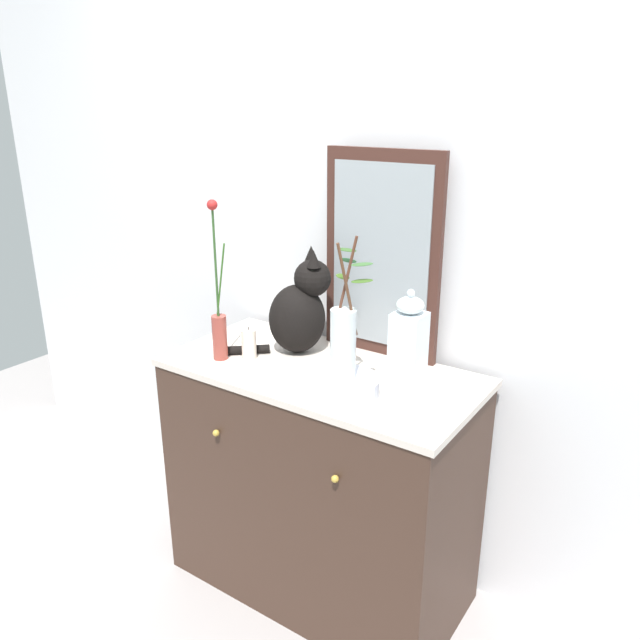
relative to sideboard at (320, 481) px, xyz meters
name	(u,v)px	position (x,y,z in m)	size (l,w,h in m)	color
ground_plane	(320,580)	(0.00, 0.00, -0.46)	(6.00, 6.00, 0.00)	#9B9493
wall_back	(373,242)	(0.00, 0.35, 0.84)	(4.40, 0.08, 2.60)	silver
sideboard	(320,481)	(0.00, 0.00, 0.00)	(1.11, 0.56, 0.92)	#3A271D
mirror_leaning	(381,256)	(0.09, 0.25, 0.82)	(0.45, 0.03, 0.73)	#3D211B
cat_sitting	(300,310)	(-0.15, 0.09, 0.62)	(0.37, 0.35, 0.39)	black
vase_slim_green	(219,323)	(-0.35, -0.13, 0.60)	(0.07, 0.05, 0.57)	brown
bowl_porcelain	(343,386)	(0.17, -0.12, 0.49)	(0.23, 0.23, 0.06)	white
vase_glass_clear	(344,339)	(0.17, -0.12, 0.64)	(0.17, 0.16, 0.45)	silver
jar_lidded_porcelain	(408,352)	(0.36, -0.06, 0.62)	(0.09, 0.09, 0.36)	white
candle_pillar	(249,344)	(-0.27, -0.06, 0.51)	(0.05, 0.05, 0.12)	beige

